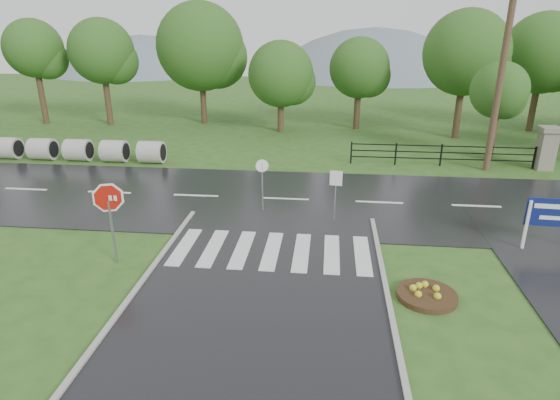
# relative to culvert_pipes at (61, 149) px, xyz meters

# --- Properties ---
(ground) EXTENTS (120.00, 120.00, 0.00)m
(ground) POSITION_rel_culvert_pipes_xyz_m (13.10, -15.00, -0.60)
(ground) COLOR #2E581D
(ground) RESTS_ON ground
(main_road) EXTENTS (90.00, 8.00, 0.04)m
(main_road) POSITION_rel_culvert_pipes_xyz_m (13.10, -5.00, -0.60)
(main_road) COLOR black
(main_road) RESTS_ON ground
(walkway) EXTENTS (2.20, 11.00, 0.04)m
(walkway) POSITION_rel_culvert_pipes_xyz_m (21.60, -11.00, -0.60)
(walkway) COLOR #252527
(walkway) RESTS_ON ground
(crosswalk) EXTENTS (6.50, 2.80, 0.02)m
(crosswalk) POSITION_rel_culvert_pipes_xyz_m (13.10, -10.00, -0.54)
(crosswalk) COLOR silver
(crosswalk) RESTS_ON ground
(pillar_west) EXTENTS (1.00, 1.00, 2.24)m
(pillar_west) POSITION_rel_culvert_pipes_xyz_m (26.10, 1.00, 0.58)
(pillar_west) COLOR gray
(pillar_west) RESTS_ON ground
(fence_west) EXTENTS (9.58, 0.08, 1.20)m
(fence_west) POSITION_rel_culvert_pipes_xyz_m (20.85, 1.00, 0.12)
(fence_west) COLOR black
(fence_west) RESTS_ON ground
(hills) EXTENTS (102.00, 48.00, 48.00)m
(hills) POSITION_rel_culvert_pipes_xyz_m (16.59, 50.00, -16.14)
(hills) COLOR slate
(hills) RESTS_ON ground
(treeline) EXTENTS (83.20, 5.20, 10.00)m
(treeline) POSITION_rel_culvert_pipes_xyz_m (14.10, 9.00, -0.60)
(treeline) COLOR #255319
(treeline) RESTS_ON ground
(culvert_pipes) EXTENTS (11.80, 1.20, 1.20)m
(culvert_pipes) POSITION_rel_culvert_pipes_xyz_m (0.00, 0.00, 0.00)
(culvert_pipes) COLOR #9E9B93
(culvert_pipes) RESTS_ON ground
(stop_sign) EXTENTS (1.19, 0.44, 2.84)m
(stop_sign) POSITION_rel_culvert_pipes_xyz_m (8.24, -11.22, 1.36)
(stop_sign) COLOR #939399
(stop_sign) RESTS_ON ground
(estate_billboard) EXTENTS (2.12, 0.18, 1.86)m
(estate_billboard) POSITION_rel_culvert_pipes_xyz_m (22.48, -8.89, 0.68)
(estate_billboard) COLOR silver
(estate_billboard) RESTS_ON ground
(flower_bed) EXTENTS (1.65, 1.65, 0.33)m
(flower_bed) POSITION_rel_culvert_pipes_xyz_m (17.74, -12.32, -0.48)
(flower_bed) COLOR #332111
(flower_bed) RESTS_ON ground
(reg_sign_small) EXTENTS (0.46, 0.10, 2.10)m
(reg_sign_small) POSITION_rel_culvert_pipes_xyz_m (15.18, -7.33, 0.89)
(reg_sign_small) COLOR #939399
(reg_sign_small) RESTS_ON ground
(reg_sign_round) EXTENTS (0.49, 0.17, 2.20)m
(reg_sign_round) POSITION_rel_culvert_pipes_xyz_m (12.29, -6.44, 0.79)
(reg_sign_round) COLOR #939399
(reg_sign_round) RESTS_ON ground
(utility_pole_east) EXTENTS (1.74, 0.37, 9.78)m
(utility_pole_east) POSITION_rel_culvert_pipes_xyz_m (23.09, 0.50, 4.37)
(utility_pole_east) COLOR #473523
(utility_pole_east) RESTS_ON ground
(entrance_tree_left) EXTENTS (3.01, 3.01, 5.37)m
(entrance_tree_left) POSITION_rel_culvert_pipes_xyz_m (23.80, 2.50, 3.21)
(entrance_tree_left) COLOR #3D2B1C
(entrance_tree_left) RESTS_ON ground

